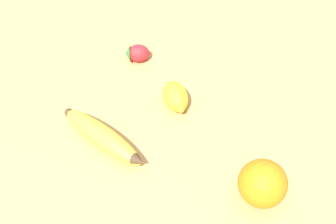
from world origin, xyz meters
TOP-DOWN VIEW (x-y plane):
  - ground_plane at (0.00, 0.00)m, footprint 3.00×3.00m
  - banana at (-0.05, -0.04)m, footprint 0.15×0.16m
  - orange at (0.20, -0.19)m, footprint 0.08×0.08m
  - strawberry at (0.04, 0.17)m, footprint 0.06×0.04m
  - lemon at (0.10, 0.03)m, footprint 0.06×0.08m

SIDE VIEW (x-z plane):
  - ground_plane at x=0.00m, z-range 0.00..0.00m
  - strawberry at x=0.04m, z-range 0.00..0.04m
  - banana at x=-0.05m, z-range 0.00..0.04m
  - lemon at x=0.10m, z-range 0.00..0.05m
  - orange at x=0.20m, z-range 0.00..0.08m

